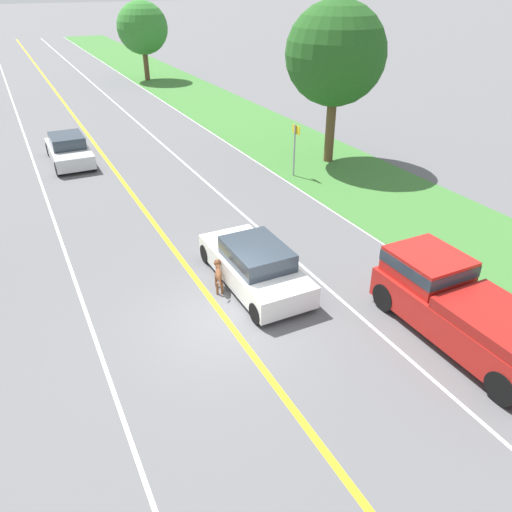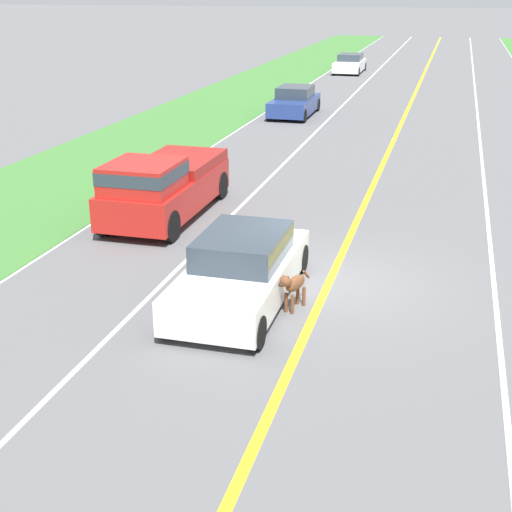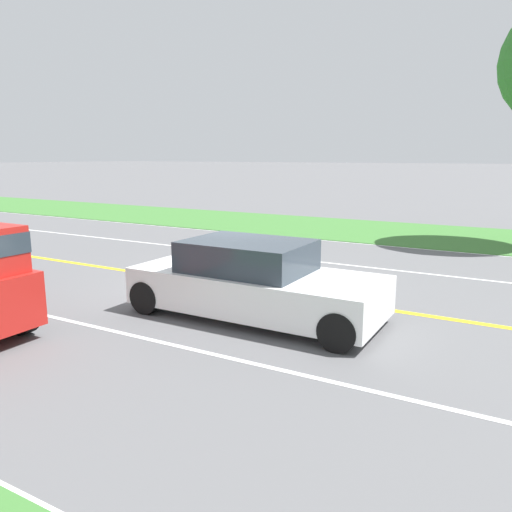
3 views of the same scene
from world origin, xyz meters
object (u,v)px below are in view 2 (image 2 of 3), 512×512
object	(u,v)px
car_trailing_near	(294,102)
car_trailing_mid	(350,64)
ego_car	(241,270)
pickup_truck	(163,185)
dog	(293,285)

from	to	relation	value
car_trailing_near	car_trailing_mid	size ratio (longest dim) A/B	0.95
ego_car	car_trailing_near	size ratio (longest dim) A/B	1.09
pickup_truck	car_trailing_near	distance (m)	17.23
car_trailing_mid	ego_car	bearing A→B (deg)	95.23
ego_car	car_trailing_mid	size ratio (longest dim) A/B	1.04
ego_car	pickup_truck	size ratio (longest dim) A/B	0.89
dog	pickup_truck	distance (m)	6.92
ego_car	pickup_truck	xyz separation A→B (m)	(3.65, -4.75, 0.30)
car_trailing_near	car_trailing_mid	xyz separation A→B (m)	(0.02, -19.02, -0.03)
pickup_truck	car_trailing_near	size ratio (longest dim) A/B	1.23
ego_car	dog	distance (m)	1.17
pickup_truck	car_trailing_mid	world-z (taller)	pickup_truck
dog	car_trailing_mid	bearing A→B (deg)	-65.14
dog	ego_car	bearing A→B (deg)	7.08
dog	car_trailing_near	size ratio (longest dim) A/B	0.26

